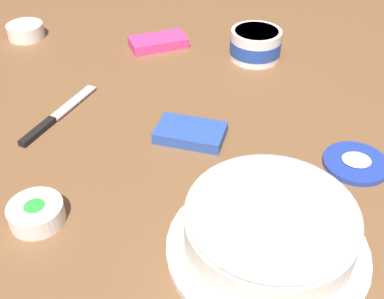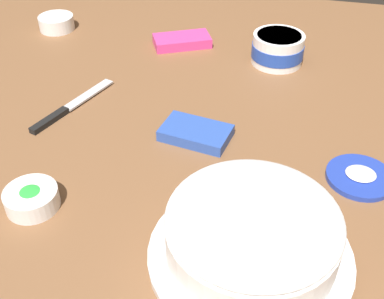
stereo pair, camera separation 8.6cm
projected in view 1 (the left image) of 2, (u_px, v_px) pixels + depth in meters
The scene contains 9 objects.
ground_plane at pixel (162, 129), 0.97m from camera, with size 1.54×1.54×0.00m, color brown.
frosted_cake at pixel (270, 229), 0.69m from camera, with size 0.30×0.30×0.11m.
frosting_tub at pixel (256, 44), 1.18m from camera, with size 0.13×0.13×0.07m.
frosting_tub_lid at pixel (356, 163), 0.88m from camera, with size 0.12×0.12×0.02m.
spreading_knife at pixel (53, 119), 0.99m from camera, with size 0.10×0.23×0.01m.
sprinkle_bowl_green at pixel (36, 212), 0.76m from camera, with size 0.09×0.09×0.03m.
sprinkle_bowl_yellow at pixel (26, 31), 1.28m from camera, with size 0.10×0.10×0.04m.
candy_box_lower at pixel (190, 133), 0.94m from camera, with size 0.13×0.08×0.02m, color #2D51B2.
candy_box_upper at pixel (158, 42), 1.25m from camera, with size 0.14×0.07×0.02m, color #E53D8E.
Camera 1 is at (0.14, -0.77, 0.57)m, focal length 44.95 mm.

